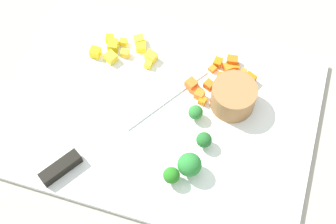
{
  "coord_description": "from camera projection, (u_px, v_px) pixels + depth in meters",
  "views": [
    {
      "loc": [
        0.11,
        -0.37,
        0.75
      ],
      "look_at": [
        0.0,
        0.0,
        0.02
      ],
      "focal_mm": 53.0,
      "sensor_mm": 36.0,
      "label": 1
    }
  ],
  "objects": [
    {
      "name": "pepper_dice_8",
      "position": [
        110.0,
        38.0,
        0.89
      ],
      "size": [
        0.02,
        0.02,
        0.01
      ],
      "primitive_type": "cube",
      "rotation": [
        0.0,
        0.0,
        0.24
      ],
      "color": "yellow",
      "rests_on": "cutting_board"
    },
    {
      "name": "pepper_dice_1",
      "position": [
        113.0,
        46.0,
        0.88
      ],
      "size": [
        0.02,
        0.02,
        0.02
      ],
      "primitive_type": "cube",
      "rotation": [
        0.0,
        0.0,
        1.77
      ],
      "color": "yellow",
      "rests_on": "cutting_board"
    },
    {
      "name": "broccoli_floret_3",
      "position": [
        171.0,
        176.0,
        0.76
      ],
      "size": [
        0.03,
        0.03,
        0.03
      ],
      "color": "#90AF5C",
      "rests_on": "cutting_board"
    },
    {
      "name": "carrot_dice_7",
      "position": [
        202.0,
        101.0,
        0.83
      ],
      "size": [
        0.01,
        0.01,
        0.01
      ],
      "primitive_type": "cube",
      "rotation": [
        0.0,
        0.0,
        1.35
      ],
      "color": "orange",
      "rests_on": "cutting_board"
    },
    {
      "name": "carrot_dice_13",
      "position": [
        244.0,
        72.0,
        0.86
      ],
      "size": [
        0.01,
        0.01,
        0.01
      ],
      "primitive_type": "cube",
      "rotation": [
        0.0,
        0.0,
        1.45
      ],
      "color": "orange",
      "rests_on": "cutting_board"
    },
    {
      "name": "carrot_dice_0",
      "position": [
        232.0,
        61.0,
        0.87
      ],
      "size": [
        0.02,
        0.02,
        0.02
      ],
      "primitive_type": "cube",
      "rotation": [
        0.0,
        0.0,
        1.71
      ],
      "color": "orange",
      "rests_on": "cutting_board"
    },
    {
      "name": "carrot_dice_12",
      "position": [
        228.0,
        67.0,
        0.87
      ],
      "size": [
        0.02,
        0.02,
        0.01
      ],
      "primitive_type": "cube",
      "rotation": [
        0.0,
        0.0,
        0.74
      ],
      "color": "orange",
      "rests_on": "cutting_board"
    },
    {
      "name": "broccoli_floret_0",
      "position": [
        204.0,
        140.0,
        0.79
      ],
      "size": [
        0.03,
        0.03,
        0.03
      ],
      "color": "#90BD64",
      "rests_on": "cutting_board"
    },
    {
      "name": "carrot_dice_5",
      "position": [
        233.0,
        76.0,
        0.86
      ],
      "size": [
        0.02,
        0.02,
        0.01
      ],
      "primitive_type": "cube",
      "rotation": [
        0.0,
        0.0,
        2.54
      ],
      "color": "orange",
      "rests_on": "cutting_board"
    },
    {
      "name": "cutting_board",
      "position": [
        168.0,
        116.0,
        0.83
      ],
      "size": [
        0.49,
        0.37,
        0.01
      ],
      "primitive_type": "cube",
      "color": "white",
      "rests_on": "ground_plane"
    },
    {
      "name": "prep_bowl",
      "position": [
        233.0,
        97.0,
        0.82
      ],
      "size": [
        0.07,
        0.07,
        0.05
      ],
      "primitive_type": "cylinder",
      "color": "#9B6B3E",
      "rests_on": "cutting_board"
    },
    {
      "name": "pepper_dice_0",
      "position": [
        123.0,
        42.0,
        0.89
      ],
      "size": [
        0.01,
        0.01,
        0.01
      ],
      "primitive_type": "cube",
      "rotation": [
        0.0,
        0.0,
        1.63
      ],
      "color": "yellow",
      "rests_on": "cutting_board"
    },
    {
      "name": "chef_knife",
      "position": [
        97.0,
        142.0,
        0.8
      ],
      "size": [
        0.2,
        0.29,
        0.02
      ],
      "rotation": [
        0.0,
        0.0,
        0.99
      ],
      "color": "silver",
      "rests_on": "cutting_board"
    },
    {
      "name": "carrot_dice_10",
      "position": [
        249.0,
        79.0,
        0.85
      ],
      "size": [
        0.02,
        0.03,
        0.02
      ],
      "primitive_type": "cube",
      "rotation": [
        0.0,
        0.0,
        2.7
      ],
      "color": "orange",
      "rests_on": "cutting_board"
    },
    {
      "name": "broccoli_floret_2",
      "position": [
        196.0,
        112.0,
        0.81
      ],
      "size": [
        0.02,
        0.02,
        0.03
      ],
      "color": "#8FC35C",
      "rests_on": "cutting_board"
    },
    {
      "name": "ground_plane",
      "position": [
        168.0,
        118.0,
        0.84
      ],
      "size": [
        4.0,
        4.0,
        0.0
      ],
      "primitive_type": "plane",
      "color": "#A1998A"
    },
    {
      "name": "pepper_dice_4",
      "position": [
        125.0,
        53.0,
        0.88
      ],
      "size": [
        0.02,
        0.01,
        0.01
      ],
      "primitive_type": "cube",
      "rotation": [
        0.0,
        0.0,
        0.1
      ],
      "color": "yellow",
      "rests_on": "cutting_board"
    },
    {
      "name": "carrot_dice_8",
      "position": [
        195.0,
        90.0,
        0.85
      ],
      "size": [
        0.02,
        0.02,
        0.01
      ],
      "primitive_type": "cube",
      "rotation": [
        0.0,
        0.0,
        2.9
      ],
      "color": "orange",
      "rests_on": "cutting_board"
    },
    {
      "name": "carrot_dice_2",
      "position": [
        209.0,
        85.0,
        0.85
      ],
      "size": [
        0.02,
        0.02,
        0.01
      ],
      "primitive_type": "cube",
      "rotation": [
        0.0,
        0.0,
        1.14
      ],
      "color": "orange",
      "rests_on": "cutting_board"
    },
    {
      "name": "pepper_dice_9",
      "position": [
        139.0,
        40.0,
        0.89
      ],
      "size": [
        0.02,
        0.02,
        0.02
      ],
      "primitive_type": "cube",
      "rotation": [
        0.0,
        0.0,
        0.56
      ],
      "color": "yellow",
      "rests_on": "cutting_board"
    },
    {
      "name": "carrot_dice_4",
      "position": [
        199.0,
        95.0,
        0.84
      ],
      "size": [
        0.02,
        0.02,
        0.01
      ],
      "primitive_type": "cube",
      "rotation": [
        0.0,
        0.0,
        1.35
      ],
      "color": "orange",
      "rests_on": "cutting_board"
    },
    {
      "name": "broccoli_floret_1",
      "position": [
        189.0,
        165.0,
        0.76
      ],
      "size": [
        0.04,
        0.04,
        0.05
      ],
      "color": "#8EB058",
      "rests_on": "cutting_board"
    },
    {
      "name": "carrot_dice_1",
      "position": [
        236.0,
        67.0,
        0.87
      ],
      "size": [
        0.01,
        0.01,
        0.01
      ],
      "primitive_type": "cube",
      "rotation": [
        0.0,
        0.0,
        0.27
      ],
      "color": "orange",
      "rests_on": "cutting_board"
    },
    {
      "name": "carrot_dice_11",
      "position": [
        221.0,
        78.0,
        0.86
      ],
      "size": [
        0.02,
        0.02,
        0.01
      ],
      "primitive_type": "cube",
      "rotation": [
        0.0,
        0.0,
        1.79
      ],
      "color": "orange",
      "rests_on": "cutting_board"
    },
    {
      "name": "pepper_dice_5",
      "position": [
        95.0,
        52.0,
        0.88
      ],
      "size": [
        0.02,
        0.02,
        0.02
      ],
      "primitive_type": "cube",
      "rotation": [
        0.0,
        0.0,
        0.03
      ],
      "color": "yellow",
      "rests_on": "cutting_board"
    },
    {
      "name": "carrot_dice_6",
      "position": [
        218.0,
        63.0,
        0.87
      ],
      "size": [
        0.02,
        0.02,
        0.01
      ],
      "primitive_type": "cube",
      "rotation": [
        0.0,
        0.0,
        3.04
      ],
      "color": "orange",
      "rests_on": "cutting_board"
    },
    {
      "name": "pepper_dice_7",
      "position": [
        151.0,
        57.0,
        0.87
      ],
      "size": [
        0.02,
        0.02,
        0.02
      ],
      "primitive_type": "cube",
      "rotation": [
        0.0,
        0.0,
        2.8
      ],
      "color": "yellow",
      "rests_on": "cutting_board"
    },
    {
      "name": "pepper_dice_2",
      "position": [
        148.0,
        64.0,
        0.87
      ],
      "size": [
        0.01,
        0.01,
        0.01
      ],
      "primitive_type": "cube",
      "rotation": [
        0.0,
        0.0,
        1.56
      ],
      "color": "yellow",
      "rests_on": "cutting_board"
    },
    {
      "name": "carrot_dice_3",
      "position": [
        191.0,
        84.0,
        0.85
      ],
      "size": [
        0.02,
        0.02,
        0.02
      ],
      "primitive_type": "cube",
      "rotation": [
        0.0,
        0.0,
        1.0
      ],
      "color": "orange",
      "rests_on": "cutting_board"
    },
    {
      "name": "pepper_dice_3",
      "position": [
        141.0,
        47.0,
        0.89
      ],
      "size": [
        0.02,
        0.02,
        0.01
      ],
      "primitive_type": "cube",
      "rotation": [
        0.0,
        0.0,
        1.89
      ],
      "color": "yellow",
      "rests_on": "cutting_board"
    },
    {
      "name": "pepper_dice_6",
      "position": [
        111.0,
        58.0,
        0.87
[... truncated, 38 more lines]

